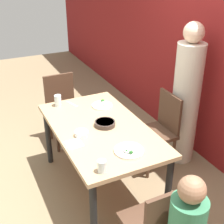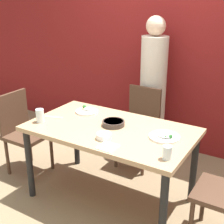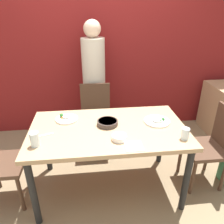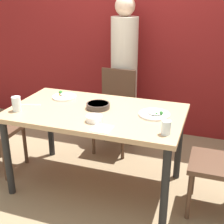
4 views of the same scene
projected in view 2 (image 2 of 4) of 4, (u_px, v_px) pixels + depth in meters
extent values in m
plane|color=#847051|center=(110.00, 198.00, 3.00)|extent=(10.00, 10.00, 0.00)
cube|color=maroon|center=(172.00, 39.00, 3.61)|extent=(10.00, 0.06, 2.70)
cube|color=tan|center=(110.00, 130.00, 2.75)|extent=(1.46, 0.84, 0.04)
cylinder|color=black|center=(29.00, 164.00, 2.92)|extent=(0.06, 0.06, 0.70)
cylinder|color=black|center=(163.00, 213.00, 2.27)|extent=(0.06, 0.06, 0.70)
cylinder|color=black|center=(76.00, 136.00, 3.49)|extent=(0.06, 0.06, 0.70)
cylinder|color=black|center=(194.00, 168.00, 2.84)|extent=(0.06, 0.06, 0.70)
cube|color=#4C3323|center=(137.00, 130.00, 3.44)|extent=(0.40, 0.40, 0.04)
cube|color=#4C3323|center=(145.00, 105.00, 3.50)|extent=(0.38, 0.03, 0.43)
cylinder|color=#4C3323|center=(116.00, 150.00, 3.47)|extent=(0.04, 0.04, 0.41)
cylinder|color=#4C3323|center=(143.00, 158.00, 3.31)|extent=(0.04, 0.04, 0.41)
cylinder|color=#4C3323|center=(130.00, 139.00, 3.73)|extent=(0.04, 0.04, 0.41)
cylinder|color=#4C3323|center=(155.00, 146.00, 3.57)|extent=(0.04, 0.04, 0.41)
cube|color=#4C3323|center=(222.00, 194.00, 2.34)|extent=(0.40, 0.40, 0.04)
cylinder|color=#4C3323|center=(203.00, 200.00, 2.63)|extent=(0.04, 0.04, 0.41)
cylinder|color=#4C3323|center=(191.00, 223.00, 2.37)|extent=(0.04, 0.04, 0.41)
cube|color=#4C3323|center=(28.00, 136.00, 3.30)|extent=(0.40, 0.40, 0.04)
cube|color=#4C3323|center=(13.00, 112.00, 3.31)|extent=(0.03, 0.38, 0.43)
cylinder|color=#4C3323|center=(30.00, 165.00, 3.17)|extent=(0.04, 0.04, 0.41)
cylinder|color=#4C3323|center=(52.00, 152.00, 3.43)|extent=(0.04, 0.04, 0.41)
cylinder|color=#4C3323|center=(7.00, 157.00, 3.33)|extent=(0.04, 0.04, 0.41)
cylinder|color=#4C3323|center=(30.00, 145.00, 3.59)|extent=(0.04, 0.04, 0.41)
cylinder|color=beige|center=(152.00, 97.00, 3.65)|extent=(0.30, 0.30, 1.40)
sphere|color=beige|center=(156.00, 26.00, 3.37)|extent=(0.22, 0.22, 0.22)
cylinder|color=#3D332D|center=(113.00, 123.00, 2.77)|extent=(0.20, 0.20, 0.05)
cylinder|color=#BC5123|center=(113.00, 121.00, 2.77)|extent=(0.18, 0.18, 0.01)
cylinder|color=white|center=(164.00, 137.00, 2.54)|extent=(0.25, 0.25, 0.02)
ellipsoid|color=white|center=(165.00, 135.00, 2.53)|extent=(0.11, 0.11, 0.02)
sphere|color=#2D702D|center=(165.00, 137.00, 2.49)|extent=(0.02, 0.02, 0.02)
sphere|color=#2D702D|center=(171.00, 136.00, 2.49)|extent=(0.03, 0.03, 0.03)
cone|color=orange|center=(161.00, 133.00, 2.57)|extent=(0.02, 0.02, 0.02)
cylinder|color=white|center=(87.00, 111.00, 3.09)|extent=(0.22, 0.22, 0.02)
ellipsoid|color=white|center=(87.00, 109.00, 3.10)|extent=(0.08, 0.08, 0.02)
sphere|color=#2D702D|center=(84.00, 107.00, 3.13)|extent=(0.04, 0.04, 0.04)
cone|color=orange|center=(83.00, 109.00, 3.11)|extent=(0.02, 0.02, 0.02)
cylinder|color=white|center=(104.00, 136.00, 2.52)|extent=(0.12, 0.12, 0.05)
cylinder|color=white|center=(104.00, 134.00, 2.51)|extent=(0.11, 0.11, 0.01)
cylinder|color=silver|center=(167.00, 153.00, 2.20)|extent=(0.07, 0.07, 0.10)
cylinder|color=silver|center=(40.00, 116.00, 2.84)|extent=(0.07, 0.07, 0.12)
cube|color=white|center=(108.00, 147.00, 2.39)|extent=(0.14, 0.14, 0.01)
cube|color=silver|center=(54.00, 117.00, 2.96)|extent=(0.18, 0.07, 0.01)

